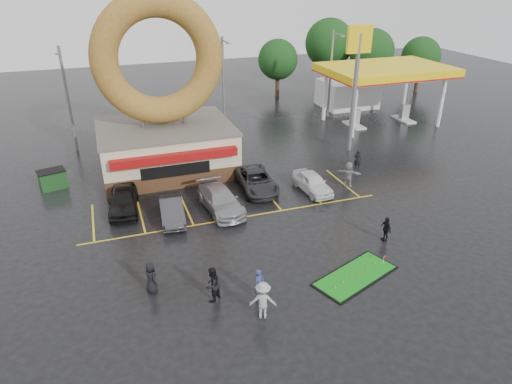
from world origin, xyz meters
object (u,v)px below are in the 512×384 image
object	(u,v)px
shell_sign	(357,66)
car_black	(123,200)
person_blue	(259,284)
donut_shop	(164,116)
gas_station	(368,82)
dumpster	(53,180)
person_cameraman	(386,229)
car_grey	(256,181)
car_dgrey	(172,210)
car_white	(312,183)
streetlight_right	(331,72)
streetlight_mid	(224,83)
streetlight_left	(68,97)
car_silver	(220,200)
putting_green	(355,276)

from	to	relation	value
shell_sign	car_black	xyz separation A→B (m)	(-19.95, -5.14, -6.60)
person_blue	donut_shop	bearing A→B (deg)	62.93
gas_station	dumpster	bearing A→B (deg)	-164.66
donut_shop	person_cameraman	bearing A→B (deg)	-55.26
car_grey	person_blue	world-z (taller)	person_blue
car_dgrey	car_white	size ratio (longest dim) A/B	1.02
donut_shop	streetlight_right	size ratio (longest dim) A/B	1.50
person_blue	streetlight_mid	bearing A→B (deg)	45.78
donut_shop	shell_sign	distance (m)	16.29
donut_shop	car_white	xyz separation A→B (m)	(9.21, -7.54, -3.77)
shell_sign	streetlight_left	size ratio (longest dim) A/B	1.18
gas_station	streetlight_right	size ratio (longest dim) A/B	1.52
streetlight_right	person_cameraman	distance (m)	25.77
car_silver	car_grey	distance (m)	3.94
streetlight_right	putting_green	xyz separation A→B (m)	(-12.07, -26.54, -4.74)
car_black	person_blue	bearing A→B (deg)	-57.72
streetlight_mid	car_grey	distance (m)	14.53
gas_station	car_black	distance (m)	30.54
gas_station	car_dgrey	distance (m)	29.26
putting_green	streetlight_right	bearing A→B (deg)	65.55
streetlight_right	donut_shop	bearing A→B (deg)	-154.79
car_dgrey	car_silver	distance (m)	3.31
car_silver	car_white	world-z (taller)	car_silver
person_cameraman	putting_green	world-z (taller)	person_cameraman
donut_shop	streetlight_left	xyz separation A→B (m)	(-7.00, 6.95, 0.32)
gas_station	streetlight_left	xyz separation A→B (m)	(-30.00, -1.02, 1.08)
person_cameraman	streetlight_left	bearing A→B (deg)	-142.16
car_white	car_silver	bearing A→B (deg)	-178.95
car_black	car_dgrey	world-z (taller)	car_black
car_white	person_blue	world-z (taller)	person_blue
gas_station	car_black	bearing A→B (deg)	-152.42
streetlight_right	dumpster	distance (m)	29.51
streetlight_right	car_white	bearing A→B (deg)	-120.69
shell_sign	car_silver	distance (m)	16.91
car_dgrey	streetlight_right	bearing A→B (deg)	45.41
car_silver	person_cameraman	world-z (taller)	person_cameraman
car_grey	person_cameraman	bearing A→B (deg)	-58.10
streetlight_left	car_white	bearing A→B (deg)	-41.78
person_cameraman	dumpster	world-z (taller)	person_cameraman
car_dgrey	car_grey	world-z (taller)	car_grey
donut_shop	car_dgrey	size ratio (longest dim) A/B	3.27
donut_shop	dumpster	xyz separation A→B (m)	(-8.58, -0.70, -3.81)
streetlight_left	car_grey	distance (m)	18.36
car_white	putting_green	xyz separation A→B (m)	(-2.28, -10.05, -0.65)
person_cameraman	car_white	bearing A→B (deg)	-171.45
donut_shop	car_grey	size ratio (longest dim) A/B	2.61
donut_shop	putting_green	world-z (taller)	donut_shop
person_blue	putting_green	size ratio (longest dim) A/B	0.31
streetlight_left	car_dgrey	xyz separation A→B (m)	(5.88, -15.27, -4.10)
streetlight_left	dumpster	world-z (taller)	streetlight_left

